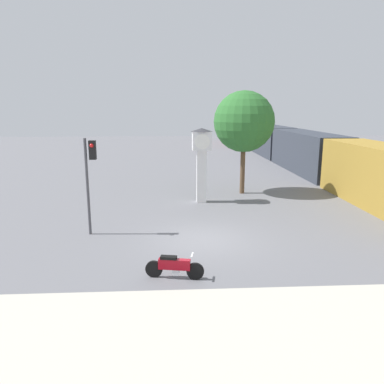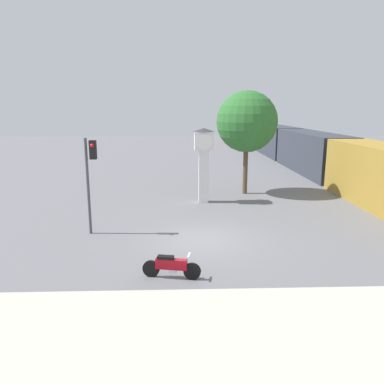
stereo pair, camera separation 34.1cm
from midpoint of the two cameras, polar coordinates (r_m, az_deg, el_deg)
The scene contains 7 objects.
ground_plane at distance 15.91m, azimuth 1.11°, elevation -7.28°, with size 120.00×120.00×0.00m, color slate.
sidewalk_strip at distance 9.15m, azimuth 5.02°, elevation -23.37°, with size 36.00×6.00×0.10m.
motorcycle at distance 12.38m, azimuth -3.52°, elevation -11.27°, with size 1.91×0.54×0.85m.
clock_tower at distance 21.66m, azimuth 1.01°, elevation 5.92°, with size 1.27×1.27×4.32m.
freight_train at distance 40.20m, azimuth 13.72°, elevation 6.98°, with size 2.80×50.95×3.40m.
traffic_light at distance 16.52m, azimuth -15.86°, elevation 3.36°, with size 0.50×0.35×4.21m.
street_tree at distance 24.05m, azimuth 7.51°, elevation 10.56°, with size 3.82×3.82×6.52m.
Camera 1 is at (-1.32, -14.91, 5.42)m, focal length 35.00 mm.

